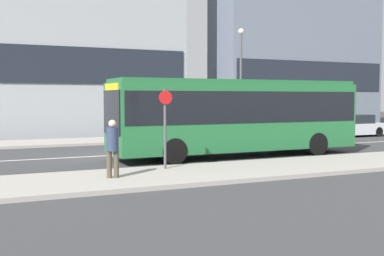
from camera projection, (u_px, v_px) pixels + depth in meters
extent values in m
plane|color=#3A3A3D|center=(112.00, 155.00, 20.22)|extent=(120.00, 120.00, 0.00)
cube|color=#A39E93|center=(167.00, 176.00, 14.55)|extent=(44.00, 3.50, 0.13)
cube|color=#A39E93|center=(81.00, 142.00, 25.89)|extent=(44.00, 3.50, 0.13)
cube|color=silver|center=(112.00, 155.00, 20.22)|extent=(41.80, 0.16, 0.01)
cube|color=#9EA3A8|center=(78.00, 14.00, 31.85)|extent=(12.83, 6.59, 15.90)
cube|color=#1E232D|center=(90.00, 66.00, 29.06)|extent=(12.32, 0.08, 2.20)
cube|color=slate|center=(297.00, 34.00, 37.73)|extent=(13.77, 4.03, 14.78)
cube|color=#1E232D|center=(313.00, 76.00, 36.09)|extent=(13.22, 0.08, 2.20)
cube|color=#236B38|center=(237.00, 116.00, 19.84)|extent=(10.51, 2.43, 2.69)
cube|color=black|center=(237.00, 107.00, 19.81)|extent=(10.30, 2.46, 1.24)
cube|color=#236B38|center=(237.00, 82.00, 19.75)|extent=(10.35, 2.24, 0.14)
cube|color=black|center=(112.00, 112.00, 17.63)|extent=(0.05, 2.14, 1.61)
cube|color=yellow|center=(111.00, 88.00, 17.57)|extent=(0.04, 1.70, 0.32)
cylinder|color=black|center=(174.00, 151.00, 17.55)|extent=(0.96, 0.28, 0.96)
cylinder|color=black|center=(153.00, 146.00, 19.56)|extent=(0.96, 0.28, 0.96)
cylinder|color=black|center=(317.00, 144.00, 20.26)|extent=(0.96, 0.28, 0.96)
cylinder|color=black|center=(286.00, 140.00, 22.27)|extent=(0.96, 0.28, 0.96)
cube|color=silver|center=(287.00, 131.00, 27.84)|extent=(4.24, 1.80, 0.68)
cube|color=#21262B|center=(286.00, 121.00, 27.75)|extent=(2.33, 1.59, 0.51)
cylinder|color=black|center=(315.00, 135.00, 27.66)|extent=(0.60, 0.18, 0.60)
cylinder|color=black|center=(297.00, 133.00, 29.14)|extent=(0.60, 0.18, 0.60)
cylinder|color=black|center=(277.00, 136.00, 26.57)|extent=(0.60, 0.18, 0.60)
cylinder|color=black|center=(261.00, 134.00, 28.04)|extent=(0.60, 0.18, 0.60)
cube|color=silver|center=(354.00, 129.00, 30.22)|extent=(3.99, 1.76, 0.68)
cube|color=#21262B|center=(353.00, 119.00, 30.13)|extent=(2.19, 1.55, 0.54)
cylinder|color=black|center=(378.00, 132.00, 30.03)|extent=(0.60, 0.18, 0.60)
cylinder|color=black|center=(360.00, 130.00, 31.47)|extent=(0.60, 0.18, 0.60)
cylinder|color=black|center=(348.00, 133.00, 29.00)|extent=(0.60, 0.18, 0.60)
cylinder|color=black|center=(330.00, 131.00, 30.44)|extent=(0.60, 0.18, 0.60)
cylinder|color=#4C4233|center=(109.00, 164.00, 13.78)|extent=(0.15, 0.15, 0.78)
cylinder|color=#4C4233|center=(116.00, 164.00, 13.80)|extent=(0.15, 0.15, 0.78)
cylinder|color=#2D3856|center=(113.00, 139.00, 13.74)|extent=(0.34, 0.34, 0.67)
sphere|color=beige|center=(112.00, 124.00, 13.71)|extent=(0.22, 0.22, 0.22)
cylinder|color=#4C4C51|center=(165.00, 129.00, 15.51)|extent=(0.09, 0.09, 2.57)
cylinder|color=red|center=(166.00, 98.00, 15.40)|extent=(0.44, 0.03, 0.44)
cylinder|color=#4C4C51|center=(241.00, 85.00, 29.00)|extent=(0.14, 0.14, 6.15)
sphere|color=silver|center=(241.00, 32.00, 28.79)|extent=(0.36, 0.36, 0.36)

